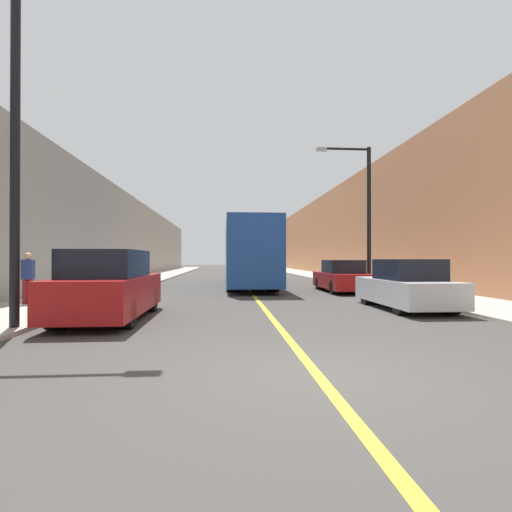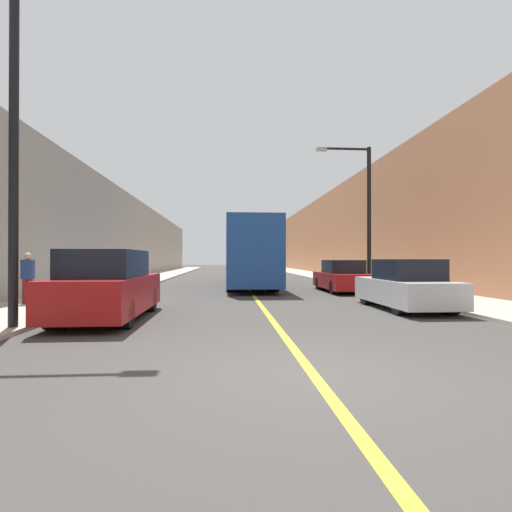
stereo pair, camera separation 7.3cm
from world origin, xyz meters
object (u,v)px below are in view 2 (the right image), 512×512
at_px(bus, 248,254).
at_px(car_right_mid, 342,278).
at_px(street_lamp_left, 25,128).
at_px(street_lamp_right, 364,207).
at_px(parked_suv_left, 108,287).
at_px(car_right_near, 406,287).
at_px(pedestrian, 28,277).

xyz_separation_m(bus, car_right_mid, (4.27, -4.11, -1.20)).
xyz_separation_m(street_lamp_left, street_lamp_right, (11.14, 9.98, -0.33)).
height_order(bus, car_right_mid, bus).
relative_size(street_lamp_left, street_lamp_right, 1.09).
height_order(street_lamp_left, street_lamp_right, street_lamp_left).
distance_m(bus, street_lamp_left, 15.13).
bearing_deg(parked_suv_left, car_right_near, 9.50).
xyz_separation_m(parked_suv_left, street_lamp_right, (9.82, 8.39, 3.28)).
relative_size(parked_suv_left, car_right_mid, 1.07).
distance_m(car_right_near, pedestrian, 12.29).
bearing_deg(pedestrian, bus, 49.31).
bearing_deg(pedestrian, parked_suv_left, -41.54).
height_order(parked_suv_left, street_lamp_right, street_lamp_right).
bearing_deg(car_right_mid, pedestrian, -157.56).
xyz_separation_m(car_right_near, street_lamp_left, (-10.01, -3.05, 3.75)).
relative_size(bus, car_right_near, 2.90).
height_order(bus, street_lamp_right, street_lamp_right).
distance_m(bus, parked_suv_left, 12.99).
bearing_deg(parked_suv_left, car_right_mid, 43.17).
distance_m(parked_suv_left, street_lamp_right, 13.32).
distance_m(car_right_near, car_right_mid, 6.63).
height_order(parked_suv_left, car_right_mid, parked_suv_left).
bearing_deg(street_lamp_right, bus, 145.12).
height_order(street_lamp_left, pedestrian, street_lamp_left).
height_order(car_right_near, street_lamp_left, street_lamp_left).
relative_size(car_right_near, street_lamp_left, 0.56).
xyz_separation_m(bus, pedestrian, (-7.83, -9.11, -0.91)).
xyz_separation_m(bus, street_lamp_left, (-5.67, -13.79, 2.56)).
bearing_deg(parked_suv_left, pedestrian, 138.46).
distance_m(car_right_near, street_lamp_left, 11.12).
xyz_separation_m(car_right_near, pedestrian, (-12.18, 1.63, 0.27)).
height_order(bus, parked_suv_left, bus).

